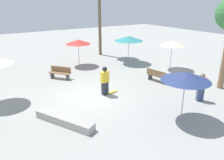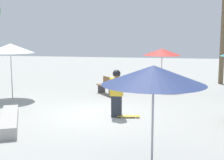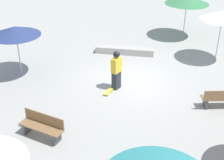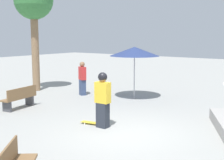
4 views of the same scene
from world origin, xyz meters
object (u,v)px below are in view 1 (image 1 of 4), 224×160
(concrete_ledge, at_px, (64,120))
(shade_umbrella_red, at_px, (78,42))
(skater_main, at_px, (105,80))
(shade_umbrella_navy, at_px, (186,76))
(bench_near, at_px, (157,76))
(shade_umbrella_teal, at_px, (129,38))
(bystander_watching, at_px, (201,87))
(bench_far, at_px, (60,73))
(shade_umbrella_cream, at_px, (172,43))
(skateboard, at_px, (112,92))

(concrete_ledge, xyz_separation_m, shade_umbrella_red, (4.60, 8.38, 1.86))
(skater_main, distance_m, shade_umbrella_navy, 4.81)
(concrete_ledge, distance_m, bench_near, 7.64)
(shade_umbrella_teal, distance_m, bystander_watching, 8.80)
(skater_main, distance_m, bystander_watching, 5.41)
(skater_main, height_order, concrete_ledge, skater_main)
(skater_main, relative_size, bench_near, 1.05)
(bench_near, distance_m, bench_far, 6.87)
(bench_far, relative_size, shade_umbrella_teal, 0.60)
(concrete_ledge, bearing_deg, shade_umbrella_teal, 38.01)
(bench_far, bearing_deg, shade_umbrella_cream, -146.27)
(shade_umbrella_navy, relative_size, shade_umbrella_cream, 1.00)
(bench_near, height_order, shade_umbrella_red, shade_umbrella_red)
(shade_umbrella_navy, relative_size, shade_umbrella_red, 1.05)
(skater_main, height_order, skateboard, skater_main)
(concrete_ledge, relative_size, shade_umbrella_cream, 1.28)
(shade_umbrella_navy, distance_m, shade_umbrella_teal, 10.12)
(bench_near, relative_size, shade_umbrella_red, 0.74)
(skater_main, bearing_deg, concrete_ledge, -151.73)
(shade_umbrella_teal, bearing_deg, shade_umbrella_red, 159.03)
(concrete_ledge, relative_size, bench_near, 1.82)
(bench_far, height_order, shade_umbrella_red, shade_umbrella_red)
(shade_umbrella_navy, bearing_deg, bystander_watching, 17.79)
(concrete_ledge, xyz_separation_m, bench_near, (7.43, 1.77, 0.25))
(skateboard, height_order, shade_umbrella_navy, shade_umbrella_navy)
(concrete_ledge, bearing_deg, shade_umbrella_red, 61.24)
(bench_near, bearing_deg, skater_main, -100.49)
(skater_main, bearing_deg, skateboard, -6.30)
(bench_near, xyz_separation_m, shade_umbrella_red, (-2.83, 6.61, 1.62))
(skater_main, bearing_deg, shade_umbrella_teal, 41.64)
(concrete_ledge, distance_m, shade_umbrella_cream, 11.15)
(shade_umbrella_teal, xyz_separation_m, bystander_watching, (-1.41, -8.58, -1.37))
(concrete_ledge, bearing_deg, bystander_watching, -13.68)
(skater_main, height_order, bench_near, skater_main)
(shade_umbrella_red, height_order, shade_umbrella_teal, shade_umbrella_teal)
(shade_umbrella_navy, bearing_deg, shade_umbrella_teal, 67.70)
(concrete_ledge, bearing_deg, bench_far, 71.33)
(shade_umbrella_cream, bearing_deg, skater_main, -167.75)
(shade_umbrella_navy, relative_size, bystander_watching, 1.46)
(shade_umbrella_navy, xyz_separation_m, shade_umbrella_teal, (3.84, 9.36, 0.04))
(skateboard, relative_size, shade_umbrella_navy, 0.35)
(shade_umbrella_navy, xyz_separation_m, bystander_watching, (2.44, 0.78, -1.33))
(shade_umbrella_red, bearing_deg, shade_umbrella_cream, -40.53)
(bench_near, height_order, bench_far, same)
(shade_umbrella_cream, height_order, bystander_watching, shade_umbrella_cream)
(skater_main, distance_m, shade_umbrella_red, 6.79)
(skateboard, height_order, bench_far, bench_far)
(skater_main, xyz_separation_m, shade_umbrella_teal, (5.45, 4.99, 1.24))
(concrete_ledge, distance_m, shade_umbrella_teal, 11.23)
(concrete_ledge, height_order, shade_umbrella_cream, shade_umbrella_cream)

